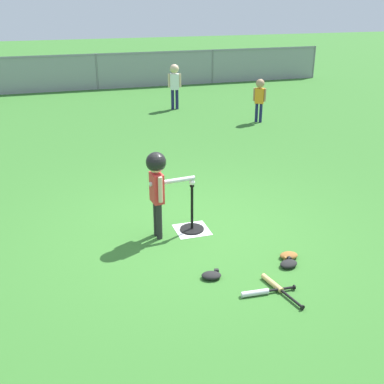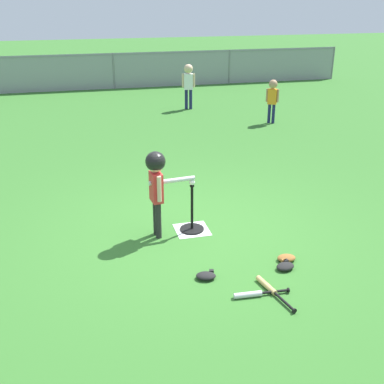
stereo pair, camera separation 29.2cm
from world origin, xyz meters
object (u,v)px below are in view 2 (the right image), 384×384
Objects in this scene: baseball_on_tee at (192,182)px; glove_by_plate at (206,276)px; batter_child at (157,177)px; glove_tossed_aside at (285,266)px; glove_near_bats at (286,258)px; spare_bat_wood at (270,289)px; spare_bat_silver at (254,294)px; fielder_deep_center at (272,95)px; fielder_near_right at (188,80)px; batting_tee at (192,223)px.

glove_by_plate is (-0.14, -1.18, -0.65)m from baseball_on_tee.
batter_child reaches higher than glove_tossed_aside.
batter_child is 1.85m from glove_near_bats.
spare_bat_wood is (0.92, -1.53, -0.79)m from batter_child.
baseball_on_tee reaches higher than spare_bat_silver.
fielder_deep_center is at bearing 68.41° from glove_tossed_aside.
fielder_deep_center is 1.58× the size of spare_bat_wood.
fielder_deep_center is (1.58, -1.99, -0.10)m from fielder_near_right.
glove_by_plate is at bearing -172.70° from glove_near_bats.
spare_bat_wood is 0.71m from glove_by_plate.
fielder_deep_center is 6.76m from glove_tossed_aside.
glove_tossed_aside is at bearing -2.02° from glove_by_plate.
spare_bat_silver is at bearing -142.65° from glove_tossed_aside.
batting_tee reaches higher than glove_tossed_aside.
batter_child reaches higher than glove_near_bats.
fielder_deep_center reaches higher than batting_tee.
batting_tee is at bearing -122.97° from fielder_deep_center.
spare_bat_wood is 2.92× the size of glove_near_bats.
baseball_on_tee is 1.77m from spare_bat_wood.
glove_near_bats is at bearing -95.72° from fielder_near_right.
baseball_on_tee is 1.77m from spare_bat_silver.
fielder_deep_center is (3.27, 5.05, -0.01)m from baseball_on_tee.
spare_bat_wood is 0.50m from glove_tossed_aside.
glove_by_plate and glove_tossed_aside have the same top height.
fielder_near_right is at bearing 76.46° from baseball_on_tee.
baseball_on_tee is 0.06× the size of fielder_near_right.
fielder_near_right reaches higher than glove_near_bats.
baseball_on_tee is 0.29× the size of glove_tossed_aside.
glove_by_plate is at bearing 130.74° from spare_bat_silver.
batter_child is 1.91m from spare_bat_silver.
spare_bat_silver is 0.59m from glove_by_plate.
baseball_on_tee is 1.52m from glove_near_bats.
glove_near_bats is (1.35, -1.00, -0.78)m from batter_child.
baseball_on_tee is 7.23m from fielder_near_right.
batting_tee is at bearing 0.00° from baseball_on_tee.
batter_child reaches higher than batting_tee.
fielder_deep_center reaches higher than spare_bat_silver.
batting_tee is at bearing 83.31° from glove_by_plate.
fielder_deep_center is 7.23m from spare_bat_wood.
baseball_on_tee is 6.01m from fielder_deep_center.
fielder_near_right is (1.69, 7.03, 0.67)m from batting_tee.
baseball_on_tee is at bearing 83.31° from glove_by_plate.
fielder_deep_center is at bearing -51.51° from fielder_near_right.
batter_child is 1.89m from glove_tossed_aside.
glove_near_bats is (-2.39, -6.09, -0.64)m from fielder_deep_center.
fielder_near_right is 4.74× the size of glove_tossed_aside.
glove_by_plate is (-1.83, -8.21, -0.74)m from fielder_near_right.
baseball_on_tee is 1.35m from glove_by_plate.
batting_tee is at bearing 130.16° from glove_near_bats.
spare_bat_wood is at bearing -132.97° from glove_tossed_aside.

